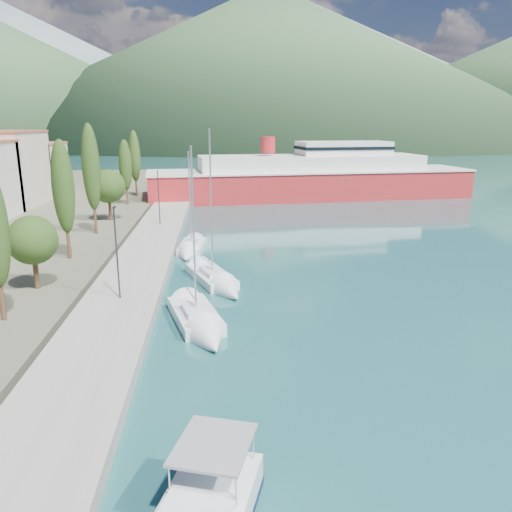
{
  "coord_description": "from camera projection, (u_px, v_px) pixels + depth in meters",
  "views": [
    {
      "loc": [
        -2.54,
        -17.58,
        11.95
      ],
      "look_at": [
        0.0,
        14.0,
        3.5
      ],
      "focal_mm": 35.0,
      "sensor_mm": 36.0,
      "label": 1
    }
  ],
  "objects": [
    {
      "name": "ferry",
      "position": [
        312.0,
        179.0,
        81.64
      ],
      "size": [
        53.53,
        17.02,
        10.45
      ],
      "color": "#AB2124",
      "rests_on": "ground"
    },
    {
      "name": "sailboat_far",
      "position": [
        189.0,
        252.0,
        46.8
      ],
      "size": [
        2.92,
        7.23,
        10.36
      ],
      "color": "silver",
      "rests_on": "ground"
    },
    {
      "name": "hills_far",
      "position": [
        330.0,
        68.0,
        606.88
      ],
      "size": [
        1480.0,
        900.0,
        180.0
      ],
      "color": "slate",
      "rests_on": "ground"
    },
    {
      "name": "hills_near",
      "position": [
        348.0,
        72.0,
        373.87
      ],
      "size": [
        1010.0,
        520.0,
        115.0
      ],
      "color": "#355533",
      "rests_on": "ground"
    },
    {
      "name": "lamp_posts",
      "position": [
        119.0,
        246.0,
        32.89
      ],
      "size": [
        0.15,
        48.08,
        6.06
      ],
      "color": "#2D2D33",
      "rests_on": "quay"
    },
    {
      "name": "quay",
      "position": [
        145.0,
        257.0,
        44.45
      ],
      "size": [
        5.0,
        88.0,
        0.8
      ],
      "primitive_type": "cube",
      "color": "gray",
      "rests_on": "ground"
    },
    {
      "name": "sailboat_mid",
      "position": [
        221.0,
        284.0,
        37.21
      ],
      "size": [
        5.1,
        8.94,
        12.5
      ],
      "color": "silver",
      "rests_on": "ground"
    },
    {
      "name": "sailboat_near",
      "position": [
        203.0,
        328.0,
        29.22
      ],
      "size": [
        4.43,
        8.49,
        11.7
      ],
      "color": "silver",
      "rests_on": "ground"
    },
    {
      "name": "tree_row",
      "position": [
        86.0,
        188.0,
        48.73
      ],
      "size": [
        3.97,
        63.78,
        11.32
      ],
      "color": "#47301E",
      "rests_on": "land_strip"
    },
    {
      "name": "ground",
      "position": [
        225.0,
        169.0,
        135.78
      ],
      "size": [
        1400.0,
        1400.0,
        0.0
      ],
      "primitive_type": "plane",
      "color": "#205557"
    }
  ]
}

